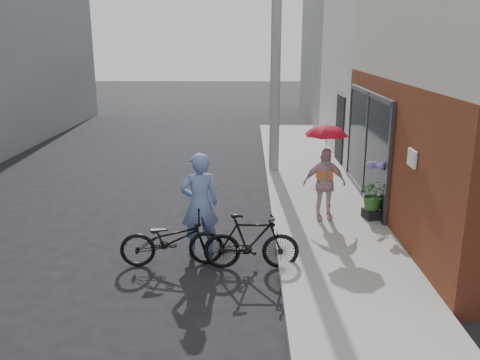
{
  "coord_description": "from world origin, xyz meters",
  "views": [
    {
      "loc": [
        0.36,
        -8.3,
        3.78
      ],
      "look_at": [
        0.2,
        1.35,
        1.1
      ],
      "focal_mm": 38.0,
      "sensor_mm": 36.0,
      "label": 1
    }
  ],
  "objects_px": {
    "officer": "(200,204)",
    "planter": "(373,214)",
    "utility_pole": "(276,50)",
    "bike_right": "(251,242)",
    "kimono_woman": "(324,184)",
    "bike_left": "(172,240)"
  },
  "relations": [
    {
      "from": "kimono_woman",
      "to": "bike_left",
      "type": "bearing_deg",
      "value": -149.51
    },
    {
      "from": "bike_left",
      "to": "planter",
      "type": "height_order",
      "value": "bike_left"
    },
    {
      "from": "planter",
      "to": "bike_right",
      "type": "bearing_deg",
      "value": -139.11
    },
    {
      "from": "officer",
      "to": "kimono_woman",
      "type": "relative_size",
      "value": 1.24
    },
    {
      "from": "officer",
      "to": "bike_left",
      "type": "distance_m",
      "value": 0.82
    },
    {
      "from": "bike_left",
      "to": "utility_pole",
      "type": "bearing_deg",
      "value": -24.33
    },
    {
      "from": "bike_right",
      "to": "kimono_woman",
      "type": "bearing_deg",
      "value": -34.91
    },
    {
      "from": "utility_pole",
      "to": "planter",
      "type": "bearing_deg",
      "value": -65.11
    },
    {
      "from": "utility_pole",
      "to": "bike_left",
      "type": "height_order",
      "value": "utility_pole"
    },
    {
      "from": "officer",
      "to": "planter",
      "type": "xyz_separation_m",
      "value": [
        3.51,
        1.63,
        -0.73
      ]
    },
    {
      "from": "officer",
      "to": "planter",
      "type": "bearing_deg",
      "value": -170.36
    },
    {
      "from": "utility_pole",
      "to": "officer",
      "type": "relative_size",
      "value": 3.71
    },
    {
      "from": "officer",
      "to": "kimono_woman",
      "type": "distance_m",
      "value": 2.93
    },
    {
      "from": "planter",
      "to": "utility_pole",
      "type": "bearing_deg",
      "value": 114.89
    },
    {
      "from": "utility_pole",
      "to": "officer",
      "type": "distance_m",
      "value": 6.47
    },
    {
      "from": "kimono_woman",
      "to": "planter",
      "type": "bearing_deg",
      "value": -4.4
    },
    {
      "from": "bike_left",
      "to": "bike_right",
      "type": "xyz_separation_m",
      "value": [
        1.36,
        -0.12,
        0.02
      ]
    },
    {
      "from": "officer",
      "to": "kimono_woman",
      "type": "xyz_separation_m",
      "value": [
        2.45,
        1.61,
        -0.06
      ]
    },
    {
      "from": "utility_pole",
      "to": "bike_right",
      "type": "bearing_deg",
      "value": -96.18
    },
    {
      "from": "bike_right",
      "to": "planter",
      "type": "distance_m",
      "value": 3.43
    },
    {
      "from": "utility_pole",
      "to": "officer",
      "type": "xyz_separation_m",
      "value": [
        -1.61,
        -5.72,
        -2.56
      ]
    },
    {
      "from": "bike_left",
      "to": "planter",
      "type": "distance_m",
      "value": 4.49
    }
  ]
}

